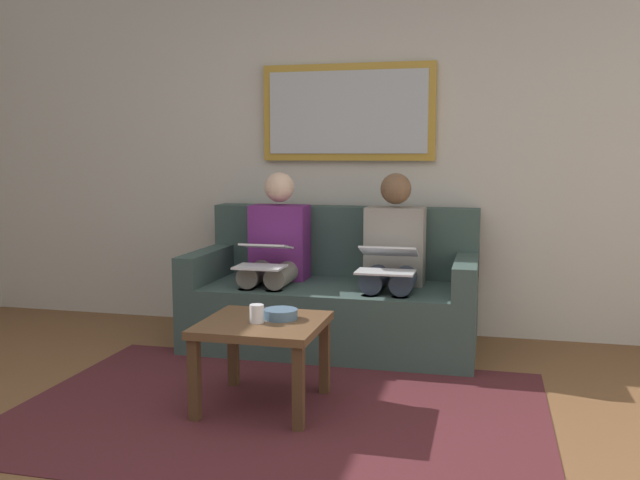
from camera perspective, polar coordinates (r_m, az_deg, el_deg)
wall_rear at (r=4.98m, az=2.51°, el=7.56°), size 6.00×0.12×2.60m
area_rug at (r=3.51m, az=-3.42°, el=-13.89°), size 2.60×1.80×0.01m
couch at (r=4.60m, az=1.25°, el=-4.77°), size 1.85×0.90×0.90m
framed_mirror at (r=4.89m, az=2.30°, el=10.50°), size 1.22×0.05×0.67m
coffee_table at (r=3.47m, az=-4.76°, el=-7.77°), size 0.59×0.59×0.44m
cup at (r=3.41m, az=-5.25°, el=-6.08°), size 0.07×0.07×0.09m
bowl at (r=3.48m, az=-3.28°, el=-6.13°), size 0.17×0.17×0.05m
person_left at (r=4.42m, az=6.04°, el=-1.42°), size 0.38×0.58×1.14m
laptop_silver at (r=4.18m, az=5.59°, el=-1.68°), size 0.35×0.35×0.15m
person_right at (r=4.59m, az=-3.71°, el=-1.08°), size 0.38×0.58×1.14m
laptop_white at (r=4.35m, az=-4.70°, el=-1.25°), size 0.30×0.35×0.15m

